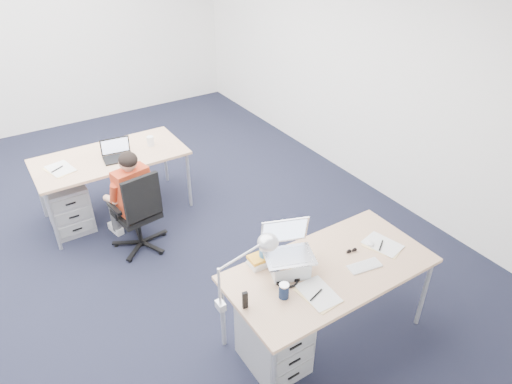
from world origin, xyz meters
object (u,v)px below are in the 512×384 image
desk_far (110,159)px  bear_figurine (286,259)px  desk_near (330,272)px  seated_person (128,197)px  drawer_pedestal_far (68,206)px  silver_laptop (289,251)px  computer_mouse (370,243)px  book_stack (260,260)px  cordless_phone (245,300)px  headphones (288,280)px  water_bottle (264,250)px  sunglasses (352,251)px  drawer_pedestal_near (274,338)px  wireless_keyboard (365,266)px  office_chair (140,226)px  desk_lamp (238,274)px  can_koozie (284,291)px  far_cup (150,141)px  dark_laptop (117,150)px

desk_far → bear_figurine: size_ratio=12.48×
desk_near → seated_person: (-0.88, 2.06, -0.14)m
drawer_pedestal_far → silver_laptop: silver_laptop is taller
drawer_pedestal_far → computer_mouse: size_ratio=5.95×
book_stack → cordless_phone: (-0.32, -0.31, 0.03)m
desk_near → book_stack: book_stack is taller
bear_figurine → silver_laptop: bearing=-86.5°
headphones → water_bottle: 0.29m
silver_laptop → computer_mouse: 0.76m
drawer_pedestal_far → sunglasses: 3.13m
drawer_pedestal_near → book_stack: book_stack is taller
headphones → sunglasses: 0.62m
seated_person → wireless_keyboard: bearing=-74.9°
wireless_keyboard → bear_figurine: (-0.49, 0.33, 0.06)m
drawer_pedestal_near → cordless_phone: cordless_phone is taller
desk_near → drawer_pedestal_far: 3.03m
seated_person → silver_laptop: size_ratio=2.84×
sunglasses → wireless_keyboard: bearing=-89.6°
office_chair → desk_lamp: bearing=-94.1°
silver_laptop → desk_near: bearing=-5.4°
seated_person → sunglasses: (1.14, -2.01, 0.19)m
desk_far → can_koozie: can_koozie is taller
office_chair → computer_mouse: bearing=-62.5°
computer_mouse → desk_lamp: 1.22m
drawer_pedestal_near → silver_laptop: bearing=32.8°
seated_person → book_stack: bearing=-87.1°
bear_figurine → headphones: bearing=-98.2°
computer_mouse → bear_figurine: size_ratio=0.72×
cordless_phone → far_cup: size_ratio=1.25×
drawer_pedestal_near → desk_near: bearing=0.4°
silver_laptop → bear_figurine: silver_laptop is taller
drawer_pedestal_far → book_stack: bearing=-67.9°
desk_far → office_chair: (-0.01, -0.77, -0.42)m
desk_lamp → can_koozie: bearing=-44.3°
water_bottle → far_cup: bearing=89.5°
seated_person → office_chair: bearing=-93.0°
silver_laptop → dark_laptop: bearing=121.9°
wireless_keyboard → desk_far: bearing=120.7°
desk_near → cordless_phone: bearing=179.5°
water_bottle → desk_lamp: bearing=-148.0°
office_chair → water_bottle: size_ratio=3.57×
office_chair → desk_lamp: desk_lamp is taller
headphones → cordless_phone: size_ratio=1.38×
drawer_pedestal_far → can_koozie: can_koozie is taller
drawer_pedestal_near → headphones: headphones is taller
can_koozie → sunglasses: size_ratio=1.25×
computer_mouse → dark_laptop: 2.80m
wireless_keyboard → headphones: bearing=172.5°
drawer_pedestal_far → computer_mouse: computer_mouse is taller
book_stack → desk_far: bearing=100.0°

